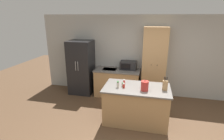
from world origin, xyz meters
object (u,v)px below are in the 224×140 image
(pantry_cabinet, at_px, (154,64))
(microwave, at_px, (128,65))
(spice_bottle_amber_oil, at_px, (124,82))
(spice_bottle_green_herb, at_px, (124,86))
(kettle, at_px, (145,86))
(spice_bottle_short_red, at_px, (123,85))
(knife_block, at_px, (165,85))
(spice_bottle_tall_dark, at_px, (118,85))
(refrigerator, at_px, (81,67))

(pantry_cabinet, distance_m, microwave, 0.81)
(spice_bottle_amber_oil, height_order, spice_bottle_green_herb, spice_bottle_amber_oil)
(spice_bottle_green_herb, bearing_deg, microwave, 93.99)
(kettle, bearing_deg, microwave, 110.02)
(spice_bottle_short_red, relative_size, kettle, 0.40)
(pantry_cabinet, height_order, knife_block, pantry_cabinet)
(knife_block, xyz_separation_m, spice_bottle_tall_dark, (-1.08, -0.09, -0.05))
(spice_bottle_short_red, bearing_deg, pantry_cabinet, 63.56)
(refrigerator, distance_m, spice_bottle_short_red, 2.15)
(pantry_cabinet, relative_size, microwave, 4.38)
(spice_bottle_short_red, bearing_deg, spice_bottle_tall_dark, -138.28)
(refrigerator, relative_size, pantry_cabinet, 0.79)
(refrigerator, relative_size, spice_bottle_green_herb, 15.19)
(knife_block, bearing_deg, spice_bottle_amber_oil, 171.78)
(pantry_cabinet, height_order, spice_bottle_green_herb, pantry_cabinet)
(spice_bottle_tall_dark, relative_size, spice_bottle_short_red, 1.59)
(kettle, bearing_deg, pantry_cabinet, 82.69)
(knife_block, height_order, kettle, knife_block)
(spice_bottle_short_red, bearing_deg, kettle, -12.87)
(microwave, bearing_deg, spice_bottle_short_red, -87.27)
(kettle, bearing_deg, knife_block, 15.17)
(refrigerator, bearing_deg, kettle, -34.78)
(refrigerator, height_order, kettle, refrigerator)
(refrigerator, bearing_deg, spice_bottle_amber_oil, -36.93)
(spice_bottle_tall_dark, bearing_deg, kettle, -2.81)
(knife_block, bearing_deg, kettle, -164.83)
(pantry_cabinet, height_order, spice_bottle_tall_dark, pantry_cabinet)
(pantry_cabinet, bearing_deg, knife_block, -80.32)
(refrigerator, relative_size, knife_block, 5.49)
(pantry_cabinet, bearing_deg, spice_bottle_short_red, -116.44)
(microwave, distance_m, spice_bottle_tall_dark, 1.62)
(spice_bottle_amber_oil, relative_size, spice_bottle_green_herb, 1.10)
(knife_block, distance_m, spice_bottle_tall_dark, 1.09)
(refrigerator, distance_m, pantry_cabinet, 2.39)
(spice_bottle_short_red, height_order, spice_bottle_amber_oil, spice_bottle_amber_oil)
(microwave, xyz_separation_m, spice_bottle_green_herb, (0.11, -1.60, -0.06))
(microwave, distance_m, spice_bottle_green_herb, 1.61)
(refrigerator, xyz_separation_m, knife_block, (2.63, -1.38, 0.14))
(refrigerator, distance_m, spice_bottle_green_herb, 2.23)
(spice_bottle_green_herb, bearing_deg, spice_bottle_tall_dark, -173.09)
(spice_bottle_green_herb, bearing_deg, pantry_cabinet, 65.83)
(refrigerator, height_order, spice_bottle_tall_dark, refrigerator)
(refrigerator, xyz_separation_m, spice_bottle_short_red, (1.64, -1.39, 0.07))
(pantry_cabinet, bearing_deg, refrigerator, -177.92)
(refrigerator, bearing_deg, pantry_cabinet, 2.08)
(spice_bottle_short_red, distance_m, kettle, 0.55)
(pantry_cabinet, relative_size, knife_block, 6.91)
(spice_bottle_short_red, relative_size, spice_bottle_green_herb, 0.84)
(microwave, relative_size, spice_bottle_tall_dark, 3.28)
(refrigerator, height_order, spice_bottle_green_herb, refrigerator)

